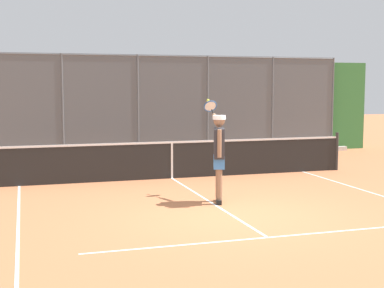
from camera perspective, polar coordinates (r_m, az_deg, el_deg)
ground_plane at (r=10.27m, az=4.15°, el=-7.38°), size 60.00×60.00×0.00m
court_line_markings at (r=8.72m, az=8.37°, el=-9.87°), size 7.59×10.62×0.01m
fence_backdrop at (r=18.86m, az=-5.99°, el=3.67°), size 17.54×1.37×3.39m
tennis_net at (r=14.18m, az=-2.10°, el=-1.60°), size 9.75×0.09×1.07m
tennis_player at (r=11.20m, az=2.79°, el=-0.68°), size 0.46×1.46×2.09m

